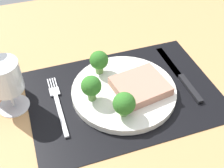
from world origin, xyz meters
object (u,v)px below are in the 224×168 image
steak (140,86)px  fork (58,104)px  knife (182,77)px  wine_glass (5,80)px  plate (124,91)px

steak → fork: (-19.51, 2.84, -2.45)cm
knife → wine_glass: (-41.80, 4.11, 7.86)cm
knife → wine_glass: wine_glass is taller
fork → knife: 31.99cm
plate → wine_glass: bearing=169.8°
wine_glass → plate: bearing=-10.2°
plate → knife: plate is taller
fork → plate: bearing=-5.3°
knife → wine_glass: size_ratio=1.78×
plate → fork: (-15.91, 1.42, -0.55)cm
wine_glass → fork: bearing=-18.2°
plate → steak: steak is taller
steak → knife: bearing=8.9°
fork → steak: bearing=-8.5°
steak → knife: 12.85cm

